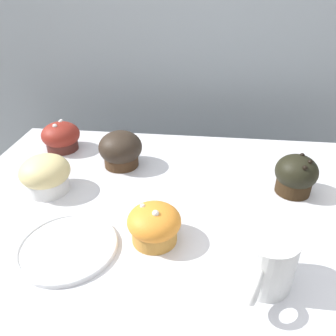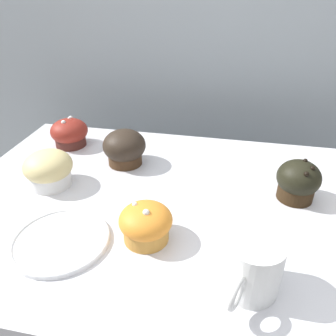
% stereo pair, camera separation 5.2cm
% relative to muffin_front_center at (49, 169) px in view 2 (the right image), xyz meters
% --- Properties ---
extents(wall_back, '(3.20, 0.10, 1.80)m').
position_rel_muffin_front_center_xyz_m(wall_back, '(0.31, 0.59, -0.09)').
color(wall_back, '#A8B2B7').
rests_on(wall_back, ground).
extents(muffin_front_center, '(0.10, 0.10, 0.08)m').
position_rel_muffin_front_center_xyz_m(muffin_front_center, '(0.00, 0.00, 0.00)').
color(muffin_front_center, white).
rests_on(muffin_front_center, display_counter).
extents(muffin_back_left, '(0.09, 0.09, 0.07)m').
position_rel_muffin_front_center_xyz_m(muffin_back_left, '(0.25, -0.12, -0.01)').
color(muffin_back_left, '#C48737').
rests_on(muffin_back_left, display_counter).
extents(muffin_back_right, '(0.10, 0.10, 0.09)m').
position_rel_muffin_front_center_xyz_m(muffin_back_right, '(0.13, 0.12, 0.00)').
color(muffin_back_right, '#3E2918').
rests_on(muffin_back_right, display_counter).
extents(muffin_front_right, '(0.09, 0.09, 0.09)m').
position_rel_muffin_front_center_xyz_m(muffin_front_right, '(0.52, 0.05, 0.00)').
color(muffin_front_right, black).
rests_on(muffin_front_right, display_counter).
extents(muffin_back_center, '(0.10, 0.10, 0.08)m').
position_rel_muffin_front_center_xyz_m(muffin_back_center, '(-0.04, 0.19, -0.00)').
color(muffin_back_center, '#4A211B').
rests_on(muffin_back_center, display_counter).
extents(coffee_cup, '(0.09, 0.12, 0.09)m').
position_rel_muffin_front_center_xyz_m(coffee_cup, '(0.43, -0.20, 0.01)').
color(coffee_cup, white).
rests_on(coffee_cup, display_counter).
extents(serving_plate, '(0.17, 0.17, 0.01)m').
position_rel_muffin_front_center_xyz_m(serving_plate, '(0.11, -0.16, -0.04)').
color(serving_plate, white).
rests_on(serving_plate, display_counter).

